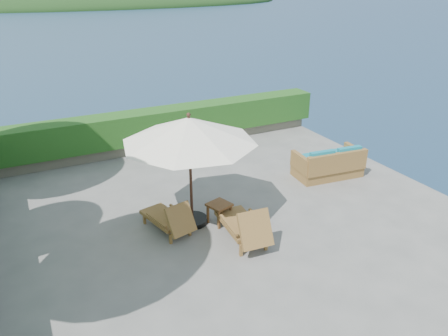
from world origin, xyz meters
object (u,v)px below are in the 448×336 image
side_table (219,207)px  wicker_loveseat (329,165)px  patio_umbrella (189,131)px  lounge_right (244,225)px  lounge_left (169,218)px

side_table → wicker_loveseat: size_ratio=0.30×
patio_umbrella → lounge_right: (0.73, -1.28, -1.92)m
lounge_left → patio_umbrella: bearing=0.4°
lounge_left → lounge_right: lounge_right is taller
patio_umbrella → side_table: size_ratio=5.84×
lounge_right → side_table: lounge_right is taller
lounge_right → lounge_left: bearing=144.8°
patio_umbrella → wicker_loveseat: 5.07m
wicker_loveseat → lounge_left: bearing=-165.6°
lounge_right → wicker_loveseat: (3.91, 1.91, -0.04)m
patio_umbrella → lounge_right: size_ratio=2.05×
patio_umbrella → lounge_left: (-0.63, -0.16, -1.97)m
patio_umbrella → lounge_left: bearing=-166.0°
wicker_loveseat → lounge_right: bearing=-148.1°
side_table → wicker_loveseat: 4.17m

